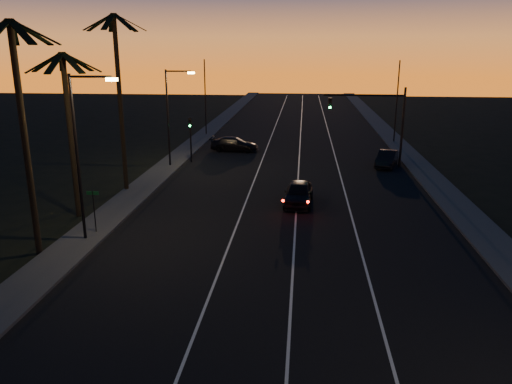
# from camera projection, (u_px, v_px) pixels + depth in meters

# --- Properties ---
(road) EXTENTS (20.00, 170.00, 0.01)m
(road) POSITION_uv_depth(u_px,v_px,m) (290.00, 195.00, 36.11)
(road) COLOR black
(road) RESTS_ON ground
(sidewalk_left) EXTENTS (2.40, 170.00, 0.16)m
(sidewalk_left) POSITION_uv_depth(u_px,v_px,m) (140.00, 190.00, 37.11)
(sidewalk_left) COLOR #393936
(sidewalk_left) RESTS_ON ground
(sidewalk_right) EXTENTS (2.40, 170.00, 0.16)m
(sidewalk_right) POSITION_uv_depth(u_px,v_px,m) (449.00, 198.00, 35.06)
(sidewalk_right) COLOR #393936
(sidewalk_right) RESTS_ON ground
(lane_stripe_left) EXTENTS (0.12, 160.00, 0.01)m
(lane_stripe_left) POSITION_uv_depth(u_px,v_px,m) (249.00, 194.00, 36.38)
(lane_stripe_left) COLOR silver
(lane_stripe_left) RESTS_ON road
(lane_stripe_mid) EXTENTS (0.12, 160.00, 0.01)m
(lane_stripe_mid) POSITION_uv_depth(u_px,v_px,m) (297.00, 195.00, 36.06)
(lane_stripe_mid) COLOR silver
(lane_stripe_mid) RESTS_ON road
(lane_stripe_right) EXTENTS (0.12, 160.00, 0.01)m
(lane_stripe_right) POSITION_uv_depth(u_px,v_px,m) (346.00, 196.00, 35.74)
(lane_stripe_right) COLOR silver
(lane_stripe_right) RESTS_ON road
(palm_near) EXTENTS (4.25, 4.16, 11.53)m
(palm_near) POSITION_uv_depth(u_px,v_px,m) (22.00, 117.00, 23.82)
(palm_near) COLOR black
(palm_near) RESTS_ON ground
(palm_mid) EXTENTS (4.25, 4.16, 10.03)m
(palm_mid) POSITION_uv_depth(u_px,v_px,m) (69.00, 117.00, 29.84)
(palm_mid) COLOR black
(palm_mid) RESTS_ON ground
(palm_far) EXTENTS (4.25, 4.16, 12.53)m
(palm_far) POSITION_uv_depth(u_px,v_px,m) (119.00, 87.00, 35.11)
(palm_far) COLOR black
(palm_far) RESTS_ON ground
(streetlight_left_near) EXTENTS (2.55, 0.26, 9.00)m
(streetlight_left_near) POSITION_uv_depth(u_px,v_px,m) (82.00, 146.00, 26.05)
(streetlight_left_near) COLOR black
(streetlight_left_near) RESTS_ON ground
(streetlight_left_far) EXTENTS (2.55, 0.26, 8.50)m
(streetlight_left_far) POSITION_uv_depth(u_px,v_px,m) (171.00, 110.00, 43.33)
(streetlight_left_far) COLOR black
(streetlight_left_far) RESTS_ON ground
(street_sign) EXTENTS (0.70, 0.06, 2.60)m
(street_sign) POSITION_uv_depth(u_px,v_px,m) (94.00, 207.00, 28.03)
(street_sign) COLOR black
(street_sign) RESTS_ON ground
(signal_mast) EXTENTS (7.10, 0.41, 7.00)m
(signal_mast) POSITION_uv_depth(u_px,v_px,m) (376.00, 113.00, 43.69)
(signal_mast) COLOR black
(signal_mast) RESTS_ON ground
(signal_post) EXTENTS (0.28, 0.37, 4.20)m
(signal_post) POSITION_uv_depth(u_px,v_px,m) (190.00, 131.00, 45.72)
(signal_post) COLOR black
(signal_post) RESTS_ON ground
(far_pole_left) EXTENTS (0.14, 0.14, 9.00)m
(far_pole_left) POSITION_uv_depth(u_px,v_px,m) (205.00, 98.00, 59.78)
(far_pole_left) COLOR black
(far_pole_left) RESTS_ON ground
(far_pole_right) EXTENTS (0.14, 0.14, 9.00)m
(far_pole_right) POSITION_uv_depth(u_px,v_px,m) (397.00, 102.00, 54.90)
(far_pole_right) COLOR black
(far_pole_right) RESTS_ON ground
(lead_car) EXTENTS (2.12, 5.20, 1.56)m
(lead_car) POSITION_uv_depth(u_px,v_px,m) (299.00, 193.00, 33.75)
(lead_car) COLOR black
(lead_car) RESTS_ON road
(right_car) EXTENTS (2.71, 4.55, 1.42)m
(right_car) POSITION_uv_depth(u_px,v_px,m) (387.00, 159.00, 44.60)
(right_car) COLOR black
(right_car) RESTS_ON road
(cross_car) EXTENTS (5.05, 2.32, 1.43)m
(cross_car) POSITION_uv_depth(u_px,v_px,m) (234.00, 144.00, 51.35)
(cross_car) COLOR black
(cross_car) RESTS_ON road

